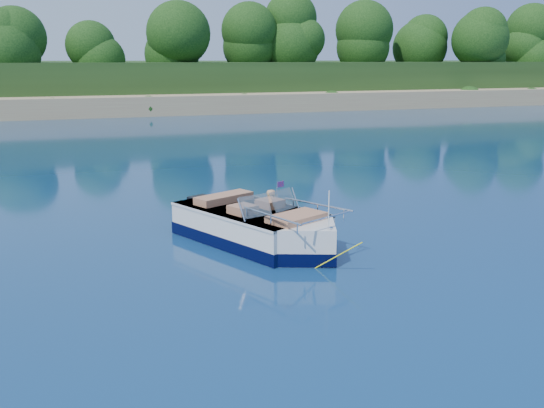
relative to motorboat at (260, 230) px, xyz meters
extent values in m
plane|color=#0A284C|center=(2.19, -0.40, -0.36)|extent=(160.00, 160.00, 0.00)
cube|color=#9F7E5C|center=(2.19, 37.60, 0.14)|extent=(170.00, 8.00, 2.00)
cube|color=#1E3615|center=(2.19, 64.60, 0.64)|extent=(170.00, 56.00, 6.00)
cylinder|color=black|center=(2.19, 41.60, 2.94)|extent=(0.44, 0.44, 3.60)
sphere|color=black|center=(2.19, 41.60, 6.36)|extent=(5.94, 5.94, 5.94)
cylinder|color=black|center=(22.19, 39.60, 2.44)|extent=(0.44, 0.44, 2.60)
sphere|color=black|center=(22.19, 39.60, 4.91)|extent=(4.29, 4.29, 4.29)
cube|color=silver|center=(-0.16, 0.34, -0.06)|extent=(3.33, 4.17, 1.03)
cube|color=silver|center=(0.58, -1.25, -0.06)|extent=(1.77, 1.77, 1.03)
cube|color=black|center=(-0.16, 0.34, -0.20)|extent=(3.37, 4.22, 0.29)
cube|color=black|center=(0.58, -1.25, -0.20)|extent=(1.81, 1.81, 0.29)
cube|color=tan|center=(-0.28, 0.60, 0.23)|extent=(2.51, 3.00, 0.10)
cube|color=silver|center=(-0.16, 0.34, 0.42)|extent=(3.36, 4.19, 0.06)
cube|color=black|center=(-1.01, 2.17, -0.02)|extent=(0.63, 0.54, 0.88)
cube|color=#8C9EA5|center=(-0.27, -0.47, 0.70)|extent=(0.80, 0.47, 0.47)
cube|color=#8C9EA5|center=(0.53, -0.10, 0.70)|extent=(0.78, 0.63, 0.47)
cube|color=#B67754|center=(-0.45, -0.07, 0.45)|extent=(0.71, 0.71, 0.39)
cube|color=#B67754|center=(0.34, 0.30, 0.45)|extent=(0.71, 0.71, 0.39)
cube|color=#B67754|center=(-0.57, 1.22, 0.45)|extent=(1.61, 1.13, 0.37)
cube|color=#B67754|center=(0.50, -1.08, 0.43)|extent=(1.48, 1.21, 0.33)
cylinder|color=silver|center=(0.89, -1.92, 0.87)|extent=(0.04, 0.04, 0.83)
cube|color=red|center=(0.45, -0.13, 1.09)|extent=(0.20, 0.10, 0.14)
cube|color=silver|center=(0.91, -1.96, 0.48)|extent=(0.11, 0.09, 0.05)
cylinder|color=#F8F81A|center=(0.93, -2.33, -0.02)|extent=(0.76, 0.76, 0.75)
torus|color=#FFFB09|center=(1.00, 1.84, -0.27)|extent=(1.65, 1.65, 0.36)
torus|color=#B80924|center=(1.00, 1.84, -0.25)|extent=(1.36, 1.36, 0.12)
imported|color=tan|center=(0.91, 1.84, -0.36)|extent=(0.49, 0.79, 1.44)
camera|label=1|loc=(-4.18, -13.17, 3.94)|focal=40.00mm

